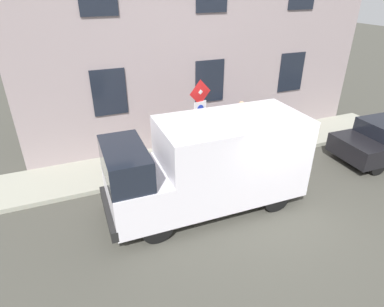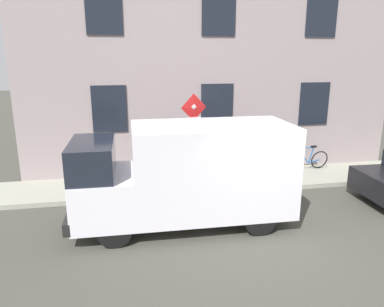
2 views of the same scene
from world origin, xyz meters
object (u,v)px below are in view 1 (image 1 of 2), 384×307
Objects in this scene: bicycle_blue at (284,123)px; bicycle_green at (265,126)px; pedestrian at (240,122)px; sign_post_stacked at (200,116)px; delivery_van at (210,163)px; bicycle_purple at (244,130)px.

bicycle_blue is 0.93m from bicycle_green.
sign_post_stacked is at bearing 74.37° from pedestrian.
bicycle_purple is (3.17, -2.96, -0.82)m from delivery_van.
delivery_van is 5.83m from bicycle_blue.
bicycle_blue is 1.00× the size of bicycle_purple.
delivery_van is at bearing 98.90° from pedestrian.
bicycle_green is at bearing -179.44° from bicycle_purple.
bicycle_blue is at bearing -179.40° from bicycle_purple.
bicycle_blue is (1.26, -4.31, -1.38)m from sign_post_stacked.
sign_post_stacked reaches higher than pedestrian.
pedestrian reaches higher than bicycle_blue.
bicycle_purple is at bearing -7.39° from bicycle_green.
bicycle_blue is at bearing 172.70° from bicycle_green.
bicycle_purple is at bearing -86.81° from pedestrian.
bicycle_blue is 1.00× the size of pedestrian.
bicycle_blue is 1.00× the size of bicycle_green.
delivery_van is at bearing 47.55° from bicycle_purple.
delivery_van is 3.73m from pedestrian.
pedestrian is at bearing -131.50° from delivery_van.
sign_post_stacked is 1.62× the size of bicycle_blue.
sign_post_stacked is 3.08m from bicycle_purple.
delivery_van is at bearing 164.77° from sign_post_stacked.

